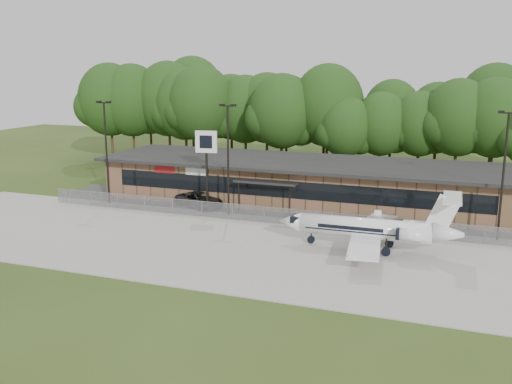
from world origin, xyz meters
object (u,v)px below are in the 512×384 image
at_px(business_jet, 371,230).
at_px(suv, 200,200).
at_px(terminal, 303,181).
at_px(pole_sign, 206,150).

xyz_separation_m(business_jet, suv, (-17.87, 7.78, -0.92)).
xyz_separation_m(terminal, pole_sign, (-7.29, -7.14, 3.72)).
height_order(business_jet, pole_sign, pole_sign).
bearing_deg(suv, pole_sign, -110.61).
bearing_deg(suv, business_jet, -89.67).
height_order(terminal, business_jet, business_jet).
distance_m(terminal, pole_sign, 10.87).
relative_size(business_jet, suv, 2.57).
relative_size(business_jet, pole_sign, 1.78).
xyz_separation_m(suv, pole_sign, (1.54, -1.51, 5.16)).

